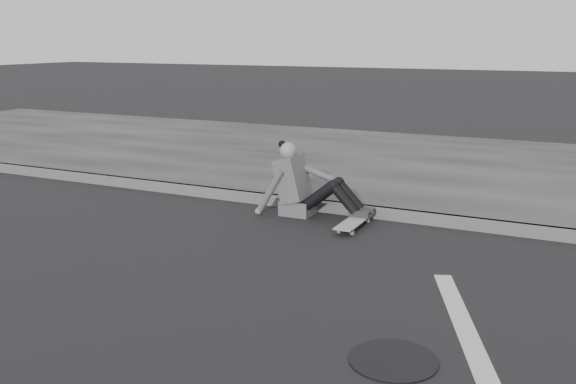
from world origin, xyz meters
name	(u,v)px	position (x,y,z in m)	size (l,w,h in m)	color
ground	(236,286)	(0.00, 0.00, 0.00)	(80.00, 80.00, 0.00)	black
curb	(344,208)	(0.00, 2.58, 0.06)	(24.00, 0.16, 0.12)	#505050
sidewalk	(411,165)	(0.00, 5.60, 0.06)	(24.00, 6.00, 0.12)	#323232
manhole	(393,360)	(1.58, -0.68, 0.01)	(0.58, 0.58, 0.01)	black
skateboard	(354,222)	(0.32, 2.05, 0.07)	(0.20, 0.78, 0.09)	gray
seated_woman	(303,185)	(-0.41, 2.30, 0.36)	(1.38, 0.46, 0.88)	#4A4A4D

